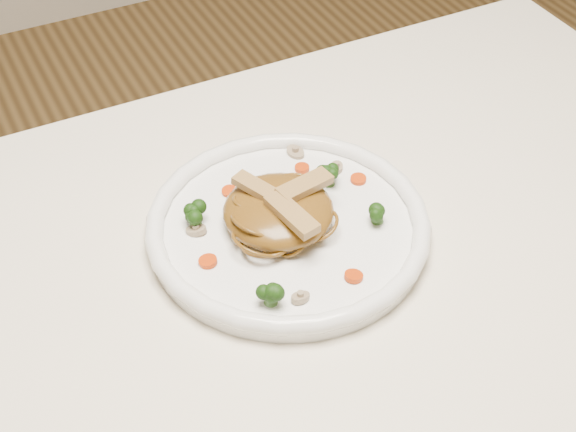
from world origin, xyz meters
name	(u,v)px	position (x,y,z in m)	size (l,w,h in m)	color
table	(299,354)	(0.00, 0.00, 0.65)	(1.20, 0.80, 0.75)	beige
plate	(288,231)	(0.03, 0.08, 0.76)	(0.30, 0.30, 0.02)	white
noodle_mound	(278,211)	(0.02, 0.09, 0.78)	(0.12, 0.12, 0.04)	brown
chicken_a	(304,186)	(0.05, 0.09, 0.81)	(0.07, 0.02, 0.01)	tan
chicken_b	(258,188)	(0.01, 0.11, 0.81)	(0.06, 0.02, 0.01)	tan
chicken_c	(292,214)	(0.02, 0.06, 0.81)	(0.07, 0.02, 0.01)	tan
broccoli_0	(329,173)	(0.10, 0.12, 0.78)	(0.03, 0.03, 0.03)	#193B0C
broccoli_1	(195,214)	(-0.06, 0.13, 0.78)	(0.03, 0.03, 0.03)	#193B0C
broccoli_2	(271,291)	(-0.04, -0.01, 0.78)	(0.03, 0.03, 0.03)	#193B0C
broccoli_3	(378,211)	(0.12, 0.04, 0.78)	(0.03, 0.03, 0.03)	#193B0C
carrot_0	(302,168)	(0.08, 0.16, 0.77)	(0.02, 0.02, 0.01)	red
carrot_1	(208,261)	(-0.07, 0.07, 0.77)	(0.02, 0.02, 0.01)	red
carrot_2	(358,179)	(0.13, 0.11, 0.77)	(0.02, 0.02, 0.01)	red
carrot_3	(229,191)	(-0.01, 0.16, 0.77)	(0.02, 0.02, 0.01)	red
carrot_4	(354,276)	(0.05, -0.02, 0.77)	(0.02, 0.02, 0.01)	red
mushroom_0	(300,298)	(-0.01, -0.02, 0.77)	(0.02, 0.02, 0.01)	tan
mushroom_1	(336,168)	(0.12, 0.14, 0.77)	(0.02, 0.02, 0.01)	tan
mushroom_2	(196,230)	(-0.07, 0.12, 0.77)	(0.02, 0.02, 0.01)	tan
mushroom_3	(295,152)	(0.09, 0.19, 0.77)	(0.02, 0.02, 0.01)	tan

